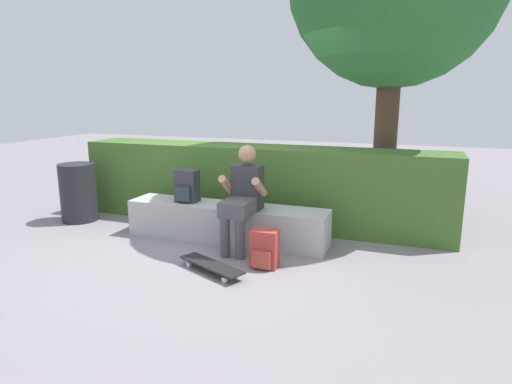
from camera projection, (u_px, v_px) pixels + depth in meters
The scene contains 8 objects.
ground_plane at pixel (216, 248), 5.16m from camera, with size 24.00×24.00×0.00m, color gray.
bench_main at pixel (226, 222), 5.40m from camera, with size 2.52×0.49×0.45m.
person_skater at pixel (243, 195), 5.01m from camera, with size 0.49×0.62×1.20m.
skateboard_near_person at pixel (212, 265), 4.44m from camera, with size 0.81×0.51×0.09m.
backpack_on_bench at pixel (187, 186), 5.48m from camera, with size 0.28×0.23×0.40m.
backpack_on_ground at pixel (264, 249), 4.55m from camera, with size 0.28×0.23×0.40m.
hedge_row at pixel (258, 185), 6.07m from camera, with size 5.14×0.68×1.08m.
trash_bin at pixel (78, 192), 6.20m from camera, with size 0.49×0.49×0.82m.
Camera 1 is at (2.12, -4.43, 1.77)m, focal length 30.80 mm.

